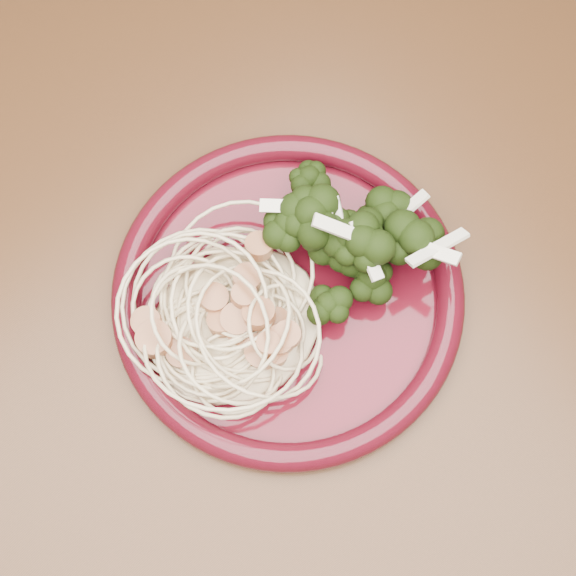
# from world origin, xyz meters

# --- Properties ---
(dining_table) EXTENTS (1.20, 0.80, 0.75)m
(dining_table) POSITION_xyz_m (0.00, 0.00, 0.65)
(dining_table) COLOR #472814
(dining_table) RESTS_ON ground
(dinner_plate) EXTENTS (0.25, 0.25, 0.02)m
(dinner_plate) POSITION_xyz_m (0.06, 0.08, 0.76)
(dinner_plate) COLOR #460913
(dinner_plate) RESTS_ON dining_table
(spaghetti_pile) EXTENTS (0.13, 0.11, 0.03)m
(spaghetti_pile) POSITION_xyz_m (0.02, 0.08, 0.77)
(spaghetti_pile) COLOR beige
(spaghetti_pile) RESTS_ON dinner_plate
(scallop_cluster) EXTENTS (0.12, 0.12, 0.04)m
(scallop_cluster) POSITION_xyz_m (0.02, 0.08, 0.80)
(scallop_cluster) COLOR #A86E48
(scallop_cluster) RESTS_ON spaghetti_pile
(broccoli_pile) EXTENTS (0.09, 0.13, 0.04)m
(broccoli_pile) POSITION_xyz_m (0.11, 0.07, 0.78)
(broccoli_pile) COLOR black
(broccoli_pile) RESTS_ON dinner_plate
(onion_garnish) EXTENTS (0.06, 0.09, 0.04)m
(onion_garnish) POSITION_xyz_m (0.11, 0.07, 0.80)
(onion_garnish) COLOR beige
(onion_garnish) RESTS_ON broccoli_pile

